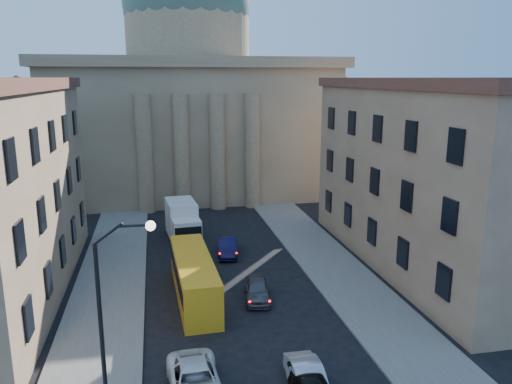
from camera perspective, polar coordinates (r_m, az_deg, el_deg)
sidewalk_left at (r=34.12m, az=-16.93°, el=-13.03°), size 5.00×60.00×0.15m
sidewalk_right at (r=36.46m, az=11.23°, el=-10.96°), size 5.00×60.00×0.15m
church at (r=68.32m, az=-7.56°, el=10.46°), size 68.02×28.76×36.60m
building_right at (r=41.58m, az=20.43°, el=2.05°), size 11.60×26.60×14.70m
street_lamp at (r=22.76m, az=-16.13°, el=-12.01°), size 2.62×0.44×8.83m
car_right_near at (r=25.47m, az=5.98°, el=-20.50°), size 1.46×4.15×1.37m
car_left_mid at (r=25.24m, az=-6.95°, el=-20.75°), size 2.65×5.35×1.46m
car_right_far at (r=34.35m, az=0.12°, el=-11.12°), size 2.14×4.21×1.37m
car_right_distant at (r=42.60m, az=-3.27°, el=-6.22°), size 2.09×4.60×1.46m
city_bus at (r=34.53m, az=-7.11°, el=-9.52°), size 2.75×10.38×2.90m
box_truck at (r=46.52m, az=-8.36°, el=-3.49°), size 3.04×6.53×3.48m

